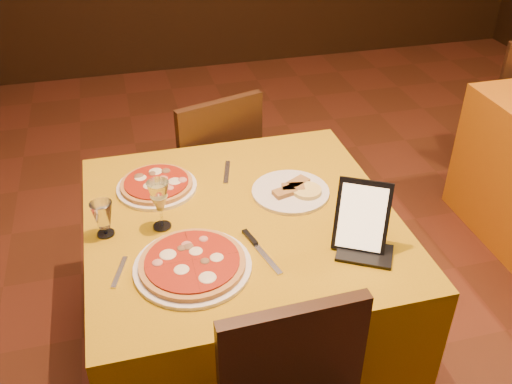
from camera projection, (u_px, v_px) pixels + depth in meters
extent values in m
cube|color=#5E2D19|center=(354.00, 364.00, 2.44)|extent=(6.00, 7.00, 0.01)
cube|color=#B7890B|center=(243.00, 292.00, 2.26)|extent=(1.10, 1.10, 0.75)
cylinder|color=white|center=(193.00, 267.00, 1.81)|extent=(0.38, 0.38, 0.01)
cylinder|color=#AD4C23|center=(192.00, 263.00, 1.80)|extent=(0.34, 0.34, 0.02)
cylinder|color=white|center=(157.00, 187.00, 2.19)|extent=(0.31, 0.31, 0.01)
cylinder|color=#AD4C23|center=(157.00, 184.00, 2.18)|extent=(0.28, 0.28, 0.02)
cylinder|color=white|center=(290.00, 192.00, 2.17)|extent=(0.30, 0.30, 0.01)
cylinder|color=olive|center=(291.00, 188.00, 2.16)|extent=(0.18, 0.18, 0.02)
cube|color=black|center=(362.00, 216.00, 1.85)|extent=(0.20, 0.17, 0.23)
cube|color=#B8B9BF|center=(262.00, 253.00, 1.88)|extent=(0.08, 0.23, 0.01)
cube|color=silver|center=(119.00, 272.00, 1.80)|extent=(0.06, 0.14, 0.01)
cube|color=#AFAEB5|center=(227.00, 172.00, 2.29)|extent=(0.06, 0.17, 0.01)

